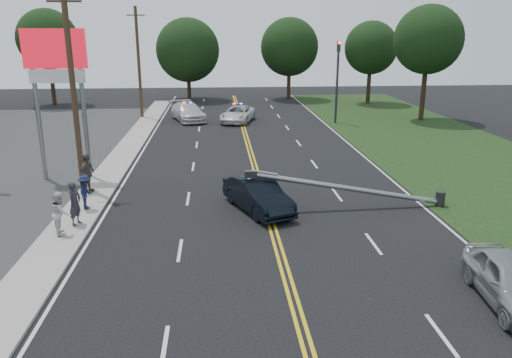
{
  "coord_description": "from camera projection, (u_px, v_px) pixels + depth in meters",
  "views": [
    {
      "loc": [
        -2.21,
        -13.26,
        7.88
      ],
      "look_at": [
        -0.57,
        7.41,
        1.7
      ],
      "focal_mm": 35.0,
      "sensor_mm": 36.0,
      "label": 1
    }
  ],
  "objects": [
    {
      "name": "ground",
      "position": [
        294.0,
        302.0,
        15.09
      ],
      "size": [
        120.0,
        120.0,
        0.0
      ],
      "primitive_type": "plane",
      "color": "black",
      "rests_on": "ground"
    },
    {
      "name": "sidewalk",
      "position": [
        90.0,
        200.0,
        23.99
      ],
      "size": [
        1.8,
        70.0,
        0.12
      ],
      "primitive_type": "cube",
      "color": "#9D988E",
      "rests_on": "ground"
    },
    {
      "name": "centerline_yellow",
      "position": [
        263.0,
        197.0,
        24.64
      ],
      "size": [
        0.36,
        80.0,
        0.0
      ],
      "primitive_type": "cube",
      "color": "gold",
      "rests_on": "ground"
    },
    {
      "name": "pylon_sign",
      "position": [
        56.0,
        68.0,
        25.96
      ],
      "size": [
        3.2,
        0.35,
        8.0
      ],
      "color": "gray",
      "rests_on": "ground"
    },
    {
      "name": "traffic_signal",
      "position": [
        337.0,
        75.0,
        43.17
      ],
      "size": [
        0.28,
        0.41,
        7.05
      ],
      "color": "#2D2D30",
      "rests_on": "ground"
    },
    {
      "name": "fallen_streetlight",
      "position": [
        359.0,
        189.0,
        22.79
      ],
      "size": [
        9.36,
        0.44,
        1.91
      ],
      "color": "#2D2D30",
      "rests_on": "ground"
    },
    {
      "name": "utility_pole_mid",
      "position": [
        73.0,
        90.0,
        24.41
      ],
      "size": [
        1.6,
        0.28,
        10.0
      ],
      "color": "#382619",
      "rests_on": "ground"
    },
    {
      "name": "utility_pole_far",
      "position": [
        139.0,
        63.0,
        45.42
      ],
      "size": [
        1.6,
        0.28,
        10.0
      ],
      "color": "#382619",
      "rests_on": "ground"
    },
    {
      "name": "tree_5",
      "position": [
        47.0,
        39.0,
        53.17
      ],
      "size": [
        6.35,
        6.35,
        10.19
      ],
      "color": "black",
      "rests_on": "ground"
    },
    {
      "name": "tree_6",
      "position": [
        188.0,
        50.0,
        57.61
      ],
      "size": [
        7.3,
        7.3,
        9.37
      ],
      "color": "black",
      "rests_on": "ground"
    },
    {
      "name": "tree_7",
      "position": [
        289.0,
        47.0,
        58.32
      ],
      "size": [
        6.74,
        6.74,
        9.42
      ],
      "color": "black",
      "rests_on": "ground"
    },
    {
      "name": "tree_8",
      "position": [
        371.0,
        48.0,
        54.57
      ],
      "size": [
        5.76,
        5.76,
        8.96
      ],
      "color": "black",
      "rests_on": "ground"
    },
    {
      "name": "tree_9",
      "position": [
        428.0,
        40.0,
        43.73
      ],
      "size": [
        6.01,
        6.01,
        10.13
      ],
      "color": "black",
      "rests_on": "ground"
    },
    {
      "name": "crashed_sedan",
      "position": [
        258.0,
        195.0,
        22.57
      ],
      "size": [
        3.19,
        4.77,
        1.49
      ],
      "primitive_type": "imported",
      "rotation": [
        0.0,
        0.0,
        0.39
      ],
      "color": "black",
      "rests_on": "ground"
    },
    {
      "name": "waiting_sedan",
      "position": [
        512.0,
        281.0,
        14.84
      ],
      "size": [
        2.15,
        4.44,
        1.46
      ],
      "primitive_type": "imported",
      "rotation": [
        0.0,
        0.0,
        -0.1
      ],
      "color": "#95999D",
      "rests_on": "ground"
    },
    {
      "name": "emergency_a",
      "position": [
        238.0,
        114.0,
        44.63
      ],
      "size": [
        3.65,
        5.5,
        1.4
      ],
      "primitive_type": "imported",
      "rotation": [
        0.0,
        0.0,
        -0.28
      ],
      "color": "silver",
      "rests_on": "ground"
    },
    {
      "name": "emergency_b",
      "position": [
        188.0,
        112.0,
        45.29
      ],
      "size": [
        3.86,
        6.03,
        1.63
      ],
      "primitive_type": "imported",
      "rotation": [
        0.0,
        0.0,
        0.31
      ],
      "color": "silver",
      "rests_on": "ground"
    },
    {
      "name": "bystander_a",
      "position": [
        75.0,
        203.0,
        20.58
      ],
      "size": [
        0.64,
        0.78,
        1.84
      ],
      "primitive_type": "imported",
      "rotation": [
        0.0,
        0.0,
        1.24
      ],
      "color": "#2A2A33",
      "rests_on": "sidewalk"
    },
    {
      "name": "bystander_b",
      "position": [
        60.0,
        213.0,
        19.67
      ],
      "size": [
        0.87,
        0.99,
        1.73
      ],
      "primitive_type": "imported",
      "rotation": [
        0.0,
        0.0,
        1.87
      ],
      "color": "silver",
      "rests_on": "sidewalk"
    },
    {
      "name": "bystander_c",
      "position": [
        86.0,
        192.0,
        22.43
      ],
      "size": [
        0.6,
        1.03,
        1.58
      ],
      "primitive_type": "imported",
      "rotation": [
        0.0,
        0.0,
        1.58
      ],
      "color": "#171E3B",
      "rests_on": "sidewalk"
    },
    {
      "name": "bystander_d",
      "position": [
        87.0,
        173.0,
        24.69
      ],
      "size": [
        0.78,
        1.24,
        1.96
      ],
      "primitive_type": "imported",
      "rotation": [
        0.0,
        0.0,
        1.29
      ],
      "color": "#564C44",
      "rests_on": "sidewalk"
    }
  ]
}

